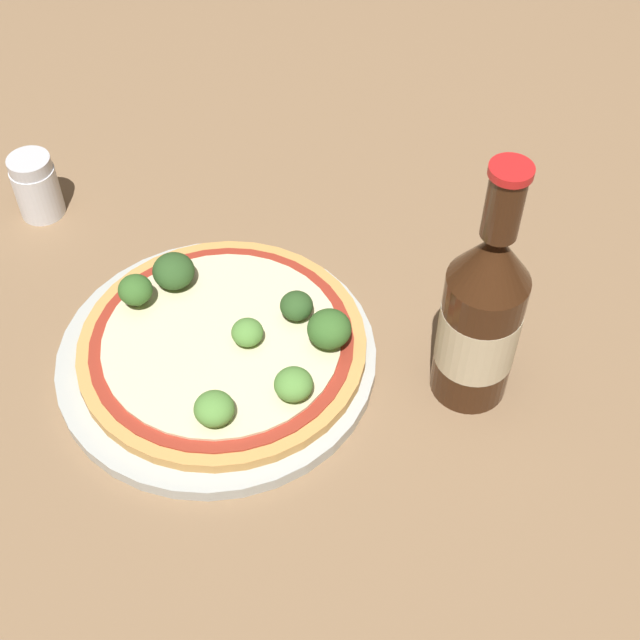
{
  "coord_description": "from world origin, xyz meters",
  "views": [
    {
      "loc": [
        -0.12,
        -0.46,
        0.58
      ],
      "look_at": [
        0.06,
        -0.05,
        0.06
      ],
      "focal_mm": 50.0,
      "sensor_mm": 36.0,
      "label": 1
    }
  ],
  "objects": [
    {
      "name": "broccoli_floret_4",
      "position": [
        0.02,
        -0.08,
        0.04
      ],
      "size": [
        0.03,
        0.03,
        0.02
      ],
      "color": "#7A9E5B",
      "rests_on": "pizza"
    },
    {
      "name": "broccoli_floret_6",
      "position": [
        0.01,
        -0.02,
        0.04
      ],
      "size": [
        0.03,
        0.03,
        0.02
      ],
      "color": "#7A9E5B",
      "rests_on": "pizza"
    },
    {
      "name": "broccoli_floret_3",
      "position": [
        0.07,
        -0.05,
        0.04
      ],
      "size": [
        0.04,
        0.04,
        0.03
      ],
      "color": "#7A9E5B",
      "rests_on": "pizza"
    },
    {
      "name": "ground_plane",
      "position": [
        0.0,
        0.0,
        0.0
      ],
      "size": [
        3.0,
        3.0,
        0.0
      ],
      "primitive_type": "plane",
      "color": "#846647"
    },
    {
      "name": "beer_bottle",
      "position": [
        0.16,
        -0.11,
        0.08
      ],
      "size": [
        0.06,
        0.06,
        0.22
      ],
      "color": "#381E0F",
      "rests_on": "ground_plane"
    },
    {
      "name": "pepper_shaker",
      "position": [
        -0.11,
        0.24,
        0.03
      ],
      "size": [
        0.04,
        0.04,
        0.06
      ],
      "color": "silver",
      "rests_on": "ground_plane"
    },
    {
      "name": "broccoli_floret_0",
      "position": [
        -0.04,
        -0.08,
        0.04
      ],
      "size": [
        0.03,
        0.03,
        0.02
      ],
      "color": "#7A9E5B",
      "rests_on": "pizza"
    },
    {
      "name": "broccoli_floret_1",
      "position": [
        -0.06,
        0.06,
        0.04
      ],
      "size": [
        0.03,
        0.03,
        0.03
      ],
      "color": "#7A9E5B",
      "rests_on": "pizza"
    },
    {
      "name": "pizza",
      "position": [
        -0.01,
        -0.01,
        0.02
      ],
      "size": [
        0.24,
        0.24,
        0.01
      ],
      "color": "tan",
      "rests_on": "plate"
    },
    {
      "name": "broccoli_floret_2",
      "position": [
        -0.03,
        0.07,
        0.04
      ],
      "size": [
        0.04,
        0.04,
        0.03
      ],
      "color": "#7A9E5B",
      "rests_on": "pizza"
    },
    {
      "name": "broccoli_floret_5",
      "position": [
        0.06,
        -0.01,
        0.04
      ],
      "size": [
        0.03,
        0.03,
        0.02
      ],
      "color": "#7A9E5B",
      "rests_on": "pizza"
    },
    {
      "name": "plate",
      "position": [
        -0.02,
        -0.01,
        0.01
      ],
      "size": [
        0.26,
        0.26,
        0.01
      ],
      "color": "#B2B7B2",
      "rests_on": "ground_plane"
    }
  ]
}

